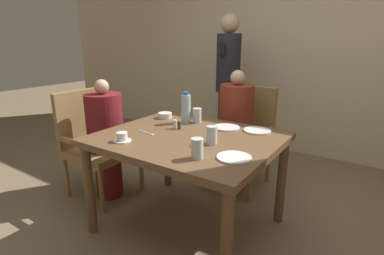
# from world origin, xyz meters

# --- Properties ---
(ground_plane) EXTENTS (16.00, 16.00, 0.00)m
(ground_plane) POSITION_xyz_m (0.00, 0.00, 0.00)
(ground_plane) COLOR #7A664C
(wall_back) EXTENTS (8.00, 0.06, 2.80)m
(wall_back) POSITION_xyz_m (0.00, 2.16, 1.40)
(wall_back) COLOR beige
(wall_back) RESTS_ON ground_plane
(dining_table) EXTENTS (1.26, 1.05, 0.75)m
(dining_table) POSITION_xyz_m (0.00, 0.00, 0.66)
(dining_table) COLOR brown
(dining_table) RESTS_ON ground_plane
(chair_left_side) EXTENTS (0.55, 0.55, 0.98)m
(chair_left_side) POSITION_xyz_m (-1.05, 0.00, 0.52)
(chair_left_side) COLOR olive
(chair_left_side) RESTS_ON ground_plane
(diner_in_left_chair) EXTENTS (0.32, 0.32, 1.10)m
(diner_in_left_chair) POSITION_xyz_m (-0.90, 0.00, 0.56)
(diner_in_left_chair) COLOR maroon
(diner_in_left_chair) RESTS_ON ground_plane
(chair_far_side) EXTENTS (0.55, 0.55, 0.98)m
(chair_far_side) POSITION_xyz_m (0.00, 0.95, 0.52)
(chair_far_side) COLOR olive
(chair_far_side) RESTS_ON ground_plane
(diner_in_far_chair) EXTENTS (0.32, 0.32, 1.16)m
(diner_in_far_chair) POSITION_xyz_m (-0.00, 0.80, 0.60)
(diner_in_far_chair) COLOR maroon
(diner_in_far_chair) RESTS_ON ground_plane
(standing_host) EXTENTS (0.29, 0.33, 1.71)m
(standing_host) POSITION_xyz_m (-0.51, 1.60, 0.92)
(standing_host) COLOR #2D2D33
(standing_host) RESTS_ON ground_plane
(plate_main_left) EXTENTS (0.21, 0.21, 0.01)m
(plate_main_left) POSITION_xyz_m (0.14, 0.33, 0.76)
(plate_main_left) COLOR white
(plate_main_left) RESTS_ON dining_table
(plate_main_right) EXTENTS (0.21, 0.21, 0.01)m
(plate_main_right) POSITION_xyz_m (0.38, 0.38, 0.76)
(plate_main_right) COLOR white
(plate_main_right) RESTS_ON dining_table
(plate_dessert_center) EXTENTS (0.21, 0.21, 0.01)m
(plate_dessert_center) POSITION_xyz_m (0.47, -0.20, 0.76)
(plate_dessert_center) COLOR white
(plate_dessert_center) RESTS_ON dining_table
(teacup_with_saucer) EXTENTS (0.12, 0.12, 0.06)m
(teacup_with_saucer) POSITION_xyz_m (-0.31, -0.35, 0.78)
(teacup_with_saucer) COLOR white
(teacup_with_saucer) RESTS_ON dining_table
(bowl_small) EXTENTS (0.12, 0.12, 0.05)m
(bowl_small) POSITION_xyz_m (-0.46, 0.31, 0.78)
(bowl_small) COLOR white
(bowl_small) RESTS_ON dining_table
(water_bottle) EXTENTS (0.08, 0.08, 0.26)m
(water_bottle) POSITION_xyz_m (-0.22, 0.29, 0.87)
(water_bottle) COLOR #A3C6DB
(water_bottle) RESTS_ON dining_table
(glass_tall_near) EXTENTS (0.07, 0.07, 0.12)m
(glass_tall_near) POSITION_xyz_m (-0.14, 0.34, 0.81)
(glass_tall_near) COLOR silver
(glass_tall_near) RESTS_ON dining_table
(glass_tall_mid) EXTENTS (0.07, 0.07, 0.12)m
(glass_tall_mid) POSITION_xyz_m (0.29, -0.32, 0.81)
(glass_tall_mid) COLOR silver
(glass_tall_mid) RESTS_ON dining_table
(glass_tall_far) EXTENTS (0.07, 0.07, 0.12)m
(glass_tall_far) POSITION_xyz_m (0.23, -0.05, 0.81)
(glass_tall_far) COLOR silver
(glass_tall_far) RESTS_ON dining_table
(salt_shaker) EXTENTS (0.03, 0.03, 0.07)m
(salt_shaker) POSITION_xyz_m (-0.19, 0.10, 0.79)
(salt_shaker) COLOR white
(salt_shaker) RESTS_ON dining_table
(pepper_shaker) EXTENTS (0.03, 0.03, 0.06)m
(pepper_shaker) POSITION_xyz_m (-0.15, 0.10, 0.79)
(pepper_shaker) COLOR #4C3D2D
(pepper_shaker) RESTS_ON dining_table
(fork_beside_plate) EXTENTS (0.17, 0.04, 0.00)m
(fork_beside_plate) POSITION_xyz_m (-0.29, -0.12, 0.76)
(fork_beside_plate) COLOR silver
(fork_beside_plate) RESTS_ON dining_table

